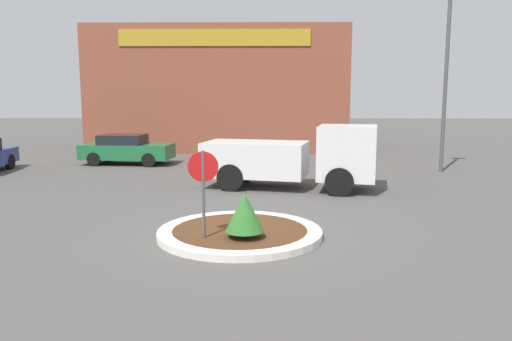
{
  "coord_description": "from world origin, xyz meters",
  "views": [
    {
      "loc": [
        0.55,
        -11.34,
        3.28
      ],
      "look_at": [
        0.34,
        2.68,
        1.15
      ],
      "focal_mm": 35.0,
      "sensor_mm": 36.0,
      "label": 1
    }
  ],
  "objects_px": {
    "utility_truck": "(294,157)",
    "parked_sedan_green": "(126,149)",
    "light_pole": "(446,70)",
    "stop_sign": "(203,181)"
  },
  "relations": [
    {
      "from": "utility_truck",
      "to": "parked_sedan_green",
      "type": "xyz_separation_m",
      "value": [
        -7.63,
        6.22,
        -0.4
      ]
    },
    {
      "from": "utility_truck",
      "to": "light_pole",
      "type": "height_order",
      "value": "light_pole"
    },
    {
      "from": "utility_truck",
      "to": "parked_sedan_green",
      "type": "bearing_deg",
      "value": 153.5
    },
    {
      "from": "utility_truck",
      "to": "parked_sedan_green",
      "type": "distance_m",
      "value": 9.85
    },
    {
      "from": "stop_sign",
      "to": "light_pole",
      "type": "relative_size",
      "value": 0.28
    },
    {
      "from": "stop_sign",
      "to": "parked_sedan_green",
      "type": "height_order",
      "value": "stop_sign"
    },
    {
      "from": "stop_sign",
      "to": "light_pole",
      "type": "bearing_deg",
      "value": 50.08
    },
    {
      "from": "parked_sedan_green",
      "to": "light_pole",
      "type": "distance_m",
      "value": 14.8
    },
    {
      "from": "utility_truck",
      "to": "light_pole",
      "type": "distance_m",
      "value": 8.3
    },
    {
      "from": "utility_truck",
      "to": "light_pole",
      "type": "bearing_deg",
      "value": 43.92
    }
  ]
}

